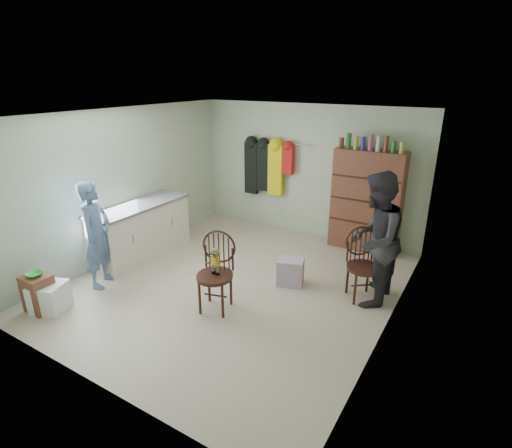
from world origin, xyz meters
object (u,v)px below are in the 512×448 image
Objects in this scene: chair_far at (362,261)px; dresser at (366,200)px; counter at (141,230)px; chair_front at (216,267)px.

dresser reaches higher than chair_far.
chair_front is at bearing -17.70° from counter.
dresser is (1.08, 2.97, 0.31)m from chair_front.
counter is 1.72× the size of chair_front.
dresser is at bearing 67.82° from chair_far.
counter is 3.96m from dresser.
dresser is at bearing 35.69° from counter.
chair_front is 3.18m from dresser.
chair_far is (1.56, 1.30, -0.05)m from chair_front.
counter is at bearing 146.74° from chair_front.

